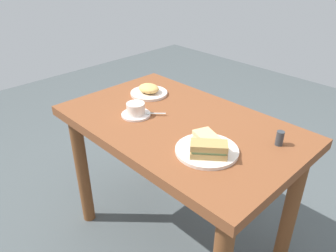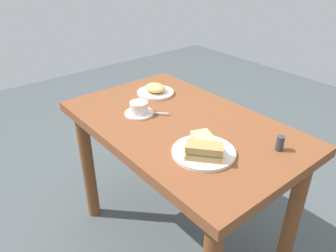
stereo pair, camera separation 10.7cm
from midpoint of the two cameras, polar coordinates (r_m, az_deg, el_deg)
The scene contains 11 objects.
ground_plane at distance 2.03m, azimuth 3.44°, elevation -19.03°, with size 6.00×6.00×0.00m, color #4A5254.
dining_table at distance 1.60m, azimuth 4.11°, elevation -3.44°, with size 1.15×0.71×0.78m.
sandwich_plate at distance 1.31m, azimuth 8.58°, elevation -4.60°, with size 0.26×0.26×0.01m, color silver.
sandwich_front at distance 1.30m, azimuth 8.86°, elevation -3.11°, with size 0.16×0.12×0.05m.
sandwich_back at distance 1.25m, azimuth 8.81°, elevation -4.45°, with size 0.15×0.14×0.06m.
coffee_saucer at distance 1.60m, azimuth -3.16°, elevation 2.19°, with size 0.14×0.14×0.01m, color silver.
coffee_cup at distance 1.59m, azimuth -3.21°, elevation 3.32°, with size 0.11×0.09×0.06m.
spoon at distance 1.59m, azimuth -0.33°, elevation 2.30°, with size 0.08×0.08×0.01m.
side_plate at distance 1.83m, azimuth -0.52°, elevation 5.83°, with size 0.20×0.20×0.01m, color silver.
side_food_pile at distance 1.81m, azimuth -0.52°, elevation 6.67°, with size 0.12×0.10×0.04m, color #E0B060.
salt_shaker at distance 1.40m, azimuth 21.11°, elevation -2.88°, with size 0.03×0.03×0.06m, color #33383D.
Camera 2 is at (1.01, -0.90, 1.51)m, focal length 34.83 mm.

